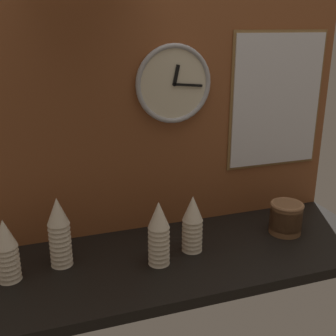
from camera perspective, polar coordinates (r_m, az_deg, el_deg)
ground_plane at (r=1.65m, az=1.40°, el=-12.05°), size 1.60×0.56×0.04m
wall_tiled_back at (r=1.69m, az=-1.55°, el=8.64°), size 1.60×0.03×1.05m
cup_stack_center at (r=1.52m, az=-1.26°, el=-8.81°), size 0.08×0.08×0.24m
cup_stack_center_right at (r=1.61m, az=3.33°, el=-7.50°), size 0.08×0.08×0.22m
cup_stack_far_left at (r=1.53m, az=-21.05°, el=-10.35°), size 0.08×0.08×0.22m
cup_stack_left at (r=1.55m, az=-14.51°, el=-8.39°), size 0.08×0.08×0.26m
bowl_stack_far_right at (r=1.82m, az=15.69°, el=-6.42°), size 0.14×0.14×0.13m
wall_clock at (r=1.67m, az=0.77°, el=11.31°), size 0.31×0.03×0.31m
menu_board at (r=1.90m, az=14.50°, el=8.79°), size 0.44×0.01×0.59m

